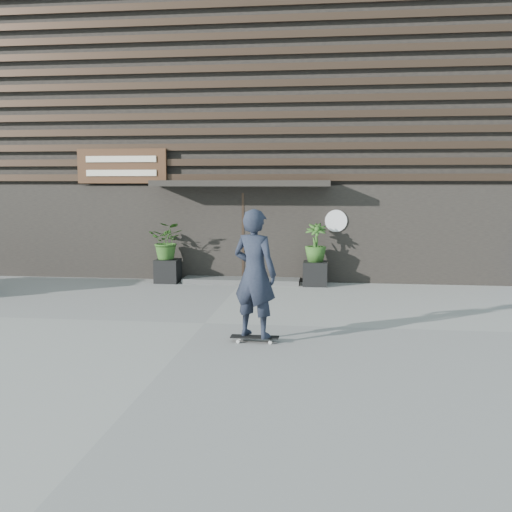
# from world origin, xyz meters

# --- Properties ---
(ground) EXTENTS (80.00, 80.00, 0.00)m
(ground) POSITION_xyz_m (0.00, 0.00, 0.00)
(ground) COLOR gray
(ground) RESTS_ON ground
(entrance_step) EXTENTS (3.00, 0.80, 0.12)m
(entrance_step) POSITION_xyz_m (0.00, 4.60, 0.06)
(entrance_step) COLOR #464644
(entrance_step) RESTS_ON ground
(planter_pot_left) EXTENTS (0.60, 0.60, 0.60)m
(planter_pot_left) POSITION_xyz_m (-1.90, 4.40, 0.30)
(planter_pot_left) COLOR black
(planter_pot_left) RESTS_ON ground
(bamboo_left) EXTENTS (0.86, 0.75, 0.96)m
(bamboo_left) POSITION_xyz_m (-1.90, 4.40, 1.08)
(bamboo_left) COLOR #2D591E
(bamboo_left) RESTS_ON planter_pot_left
(planter_pot_right) EXTENTS (0.60, 0.60, 0.60)m
(planter_pot_right) POSITION_xyz_m (1.90, 4.40, 0.30)
(planter_pot_right) COLOR black
(planter_pot_right) RESTS_ON ground
(bamboo_right) EXTENTS (0.54, 0.54, 0.96)m
(bamboo_right) POSITION_xyz_m (1.90, 4.40, 1.08)
(bamboo_right) COLOR #2D591E
(bamboo_right) RESTS_ON planter_pot_right
(building) EXTENTS (18.00, 11.00, 8.00)m
(building) POSITION_xyz_m (-0.00, 9.96, 3.99)
(building) COLOR black
(building) RESTS_ON ground
(skateboarder) EXTENTS (0.88, 0.75, 2.15)m
(skateboarder) POSITION_xyz_m (1.08, -1.20, 1.12)
(skateboarder) COLOR black
(skateboarder) RESTS_ON ground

